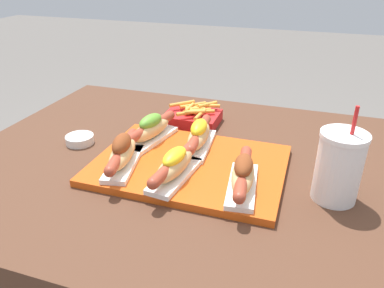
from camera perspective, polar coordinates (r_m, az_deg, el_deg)
The scene contains 10 objects.
patio_table at distance 1.17m, azimuth 1.96°, elevation -17.65°, with size 1.29×0.92×0.69m.
serving_tray at distance 0.93m, azimuth -0.39°, elevation -3.21°, with size 0.46×0.34×0.02m.
hot_dog_0 at distance 0.91m, azimuth -10.55°, elevation -1.29°, with size 0.10×0.22×0.08m.
hot_dog_1 at distance 0.85m, azimuth -2.65°, elevation -3.23°, with size 0.08×0.22×0.07m.
hot_dog_2 at distance 0.82m, azimuth 7.77°, elevation -4.63°, with size 0.08×0.22×0.08m.
hot_dog_3 at distance 1.03m, azimuth -6.28°, elevation 2.28°, with size 0.10×0.22×0.08m.
hot_dog_4 at distance 0.98m, azimuth 1.06°, elevation 1.33°, with size 0.07×0.22×0.08m.
sauce_bowl at distance 1.10m, azimuth -16.73°, elevation 0.73°, with size 0.08×0.08×0.02m.
drink_cup at distance 0.85m, azimuth 21.45°, elevation -3.23°, with size 0.10×0.10×0.22m.
fries_basket at distance 1.18m, azimuth 0.14°, elevation 4.16°, with size 0.16×0.15×0.06m.
Camera 1 is at (0.23, -0.80, 1.17)m, focal length 35.00 mm.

